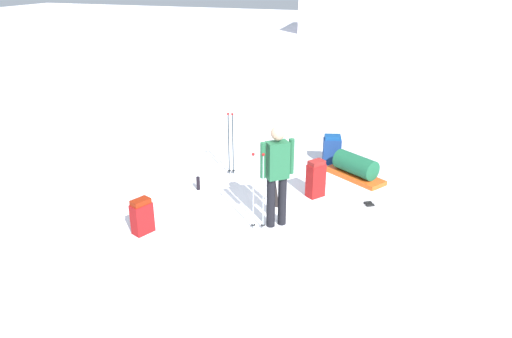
% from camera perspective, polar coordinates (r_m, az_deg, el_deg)
% --- Properties ---
extents(ground_plane, '(80.00, 80.00, 0.00)m').
position_cam_1_polar(ground_plane, '(8.63, 0.00, -4.28)').
color(ground_plane, white).
extents(distant_snow_ridge, '(17.14, 6.28, 2.29)m').
position_cam_1_polar(distant_snow_ridge, '(33.35, 20.85, 16.69)').
color(distant_snow_ridge, white).
rests_on(distant_snow_ridge, ground_plane).
extents(skier_standing, '(0.45, 0.40, 1.70)m').
position_cam_1_polar(skier_standing, '(7.59, 2.51, -0.31)').
color(skier_standing, black).
rests_on(skier_standing, ground_plane).
extents(ski_pair_near, '(0.76, 1.66, 0.05)m').
position_cam_1_polar(ski_pair_near, '(9.32, 1.90, -2.07)').
color(ski_pair_near, black).
rests_on(ski_pair_near, ground_plane).
extents(ski_pair_far, '(1.66, 1.12, 0.05)m').
position_cam_1_polar(ski_pair_far, '(8.84, 13.22, -4.17)').
color(ski_pair_far, silver).
rests_on(ski_pair_far, ground_plane).
extents(backpack_large_dark, '(0.31, 0.38, 0.59)m').
position_cam_1_polar(backpack_large_dark, '(7.86, -13.34, -5.49)').
color(backpack_large_dark, maroon).
rests_on(backpack_large_dark, ground_plane).
extents(backpack_bright, '(0.43, 0.36, 0.64)m').
position_cam_1_polar(backpack_bright, '(10.45, 8.98, 2.28)').
color(backpack_bright, navy).
rests_on(backpack_bright, ground_plane).
extents(backpack_small_spare, '(0.36, 0.38, 0.71)m').
position_cam_1_polar(backpack_small_spare, '(8.88, 7.09, -1.18)').
color(backpack_small_spare, '#A11717').
rests_on(backpack_small_spare, ground_plane).
extents(ski_poles_planted_near, '(0.15, 0.09, 1.29)m').
position_cam_1_polar(ski_poles_planted_near, '(9.67, -3.01, 3.39)').
color(ski_poles_planted_near, black).
rests_on(ski_poles_planted_near, ground_plane).
extents(ski_poles_planted_far, '(0.22, 0.12, 1.32)m').
position_cam_1_polar(ski_poles_planted_far, '(7.57, 0.26, -2.22)').
color(ski_poles_planted_far, '#ACBAC5').
rests_on(ski_poles_planted_far, ground_plane).
extents(gear_sled, '(1.31, 1.06, 0.49)m').
position_cam_1_polar(gear_sled, '(9.83, 11.68, 0.17)').
color(gear_sled, '#E85118').
rests_on(gear_sled, ground_plane).
extents(thermos_bottle, '(0.07, 0.07, 0.26)m').
position_cam_1_polar(thermos_bottle, '(9.23, -6.86, -1.69)').
color(thermos_bottle, black).
rests_on(thermos_bottle, ground_plane).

